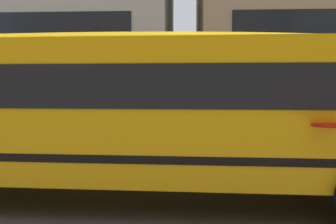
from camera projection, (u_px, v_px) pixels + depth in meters
ground_plane at (77, 177)px, 8.41m from camera, size 400.00×400.00×0.00m
sidewalk_far at (127, 135)px, 15.53m from camera, size 120.00×3.00×0.01m
lane_centreline at (77, 177)px, 8.41m from camera, size 110.00×0.16×0.01m
school_bus at (110, 102)px, 6.79m from camera, size 13.97×3.59×3.11m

